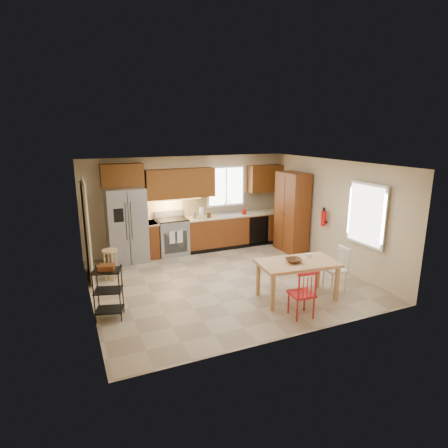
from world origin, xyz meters
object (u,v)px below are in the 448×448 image
soap_bottle (244,211)px  table_jar (309,257)px  utility_cart (109,293)px  table_bowl (294,263)px  chair_white (335,269)px  fire_extinguisher (323,218)px  pantry (292,212)px  bar_stool (111,265)px  refrigerator (127,225)px  range_stove (172,237)px  dining_table (297,280)px  chair_red (302,293)px

soap_bottle → table_jar: bearing=-94.4°
utility_cart → table_bowl: bearing=6.1°
table_bowl → table_jar: bearing=12.5°
soap_bottle → chair_white: size_ratio=0.22×
fire_extinguisher → pantry: bearing=100.8°
soap_bottle → utility_cart: size_ratio=0.21×
table_bowl → bar_stool: (-3.05, 2.39, -0.39)m
pantry → bar_stool: bearing=-178.2°
bar_stool → utility_cart: 1.79m
refrigerator → pantry: pantry is taller
utility_cart → table_jar: bearing=8.7°
fire_extinguisher → utility_cart: size_ratio=0.39×
table_bowl → bar_stool: table_bowl is taller
range_stove → soap_bottle: (2.03, -0.08, 0.54)m
refrigerator → chair_white: refrigerator is taller
range_stove → bar_stool: 2.05m
dining_table → chair_red: chair_red is taller
refrigerator → range_stove: bearing=3.0°
dining_table → utility_cart: size_ratio=1.62×
range_stove → table_bowl: range_stove is taller
soap_bottle → table_bowl: 3.51m
range_stove → table_bowl: (1.35, -3.52, 0.27)m
table_bowl → chair_red: bearing=-111.6°
fire_extinguisher → chair_white: 1.76m
soap_bottle → table_bowl: soap_bottle is taller
table_jar → utility_cart: 3.77m
bar_stool → refrigerator: bearing=86.6°
range_stove → table_jar: bearing=-62.7°
utility_cart → chair_white: bearing=9.3°
table_bowl → table_jar: 0.43m
range_stove → soap_bottle: 2.10m
fire_extinguisher → table_jar: size_ratio=3.00×
fire_extinguisher → table_bowl: 2.38m
chair_red → dining_table: bearing=67.8°
table_bowl → utility_cart: 3.37m
fire_extinguisher → bar_stool: 5.02m
refrigerator → chair_white: size_ratio=2.09×
chair_white → table_bowl: bearing=98.9°
fire_extinguisher → dining_table: 2.40m
range_stove → chair_white: 4.22m
chair_red → table_jar: chair_red is taller
chair_red → utility_cart: bearing=163.5°
pantry → chair_red: (-1.88, -3.18, -0.61)m
soap_bottle → dining_table: size_ratio=0.13×
range_stove → fire_extinguisher: 3.83m
soap_bottle → utility_cart: (-3.98, -2.82, -0.54)m
table_jar → bar_stool: size_ratio=0.18×
refrigerator → table_bowl: (2.50, -3.46, -0.18)m
chair_white → utility_cart: utility_cart is taller
refrigerator → table_jar: 4.46m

